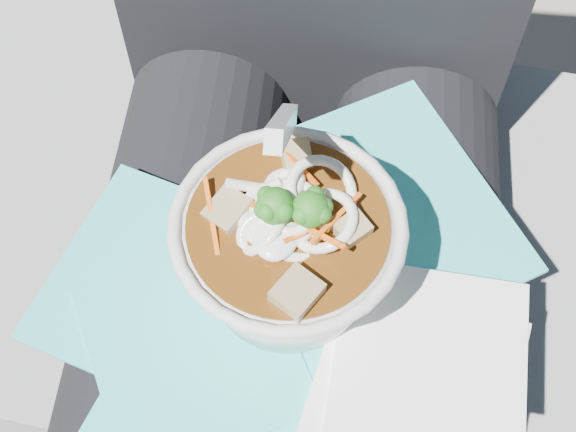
# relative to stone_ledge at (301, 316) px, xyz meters

# --- Properties ---
(stone_ledge) EXTENTS (1.05, 0.61, 0.48)m
(stone_ledge) POSITION_rel_stone_ledge_xyz_m (0.00, 0.00, 0.00)
(stone_ledge) COLOR slate
(stone_ledge) RESTS_ON ground
(lap) EXTENTS (0.35, 0.48, 0.15)m
(lap) POSITION_rel_stone_ledge_xyz_m (0.00, -0.15, 0.32)
(lap) COLOR black
(lap) RESTS_ON stone_ledge
(person_body) EXTENTS (0.34, 0.94, 1.03)m
(person_body) POSITION_rel_stone_ledge_xyz_m (-0.00, -0.06, 0.33)
(person_body) COLOR black
(person_body) RESTS_ON ground
(plastic_bag) EXTENTS (0.38, 0.43, 0.02)m
(plastic_bag) POSITION_rel_stone_ledge_xyz_m (-0.01, -0.17, 0.40)
(plastic_bag) COLOR #2FC7C1
(plastic_bag) RESTS_ON lap
(napkins) EXTENTS (0.16, 0.17, 0.01)m
(napkins) POSITION_rel_stone_ledge_xyz_m (0.10, -0.21, 0.41)
(napkins) COLOR white
(napkins) RESTS_ON plastic_bag
(udon_bowl) EXTENTS (0.19, 0.19, 0.19)m
(udon_bowl) POSITION_rel_stone_ledge_xyz_m (-0.00, -0.15, 0.46)
(udon_bowl) COLOR silver
(udon_bowl) RESTS_ON plastic_bag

